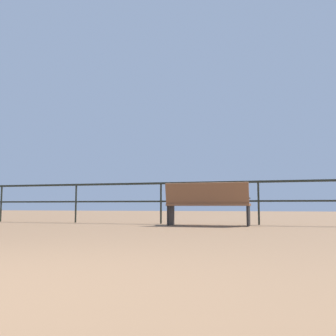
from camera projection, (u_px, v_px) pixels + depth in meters
name	position (u px, v px, depth m)	size (l,w,h in m)	color
pier_railing	(208.00, 192.00, 8.70)	(25.12, 0.05, 0.99)	#262A21
bench_near_left	(207.00, 202.00, 8.02)	(1.78, 0.71, 0.91)	brown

